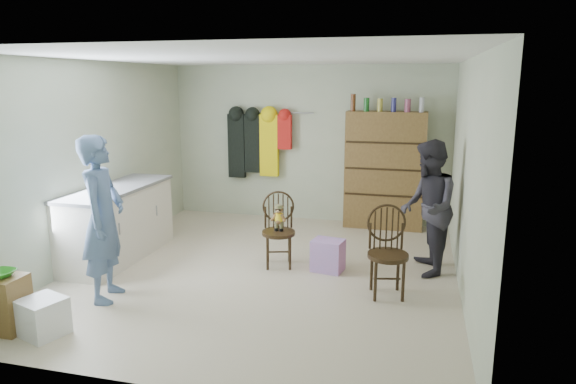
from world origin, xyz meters
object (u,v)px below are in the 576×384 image
(counter, at_px, (118,223))
(chair_front, at_px, (279,225))
(chair_far, at_px, (387,248))
(dresser, at_px, (385,170))

(counter, xyz_separation_m, chair_front, (2.06, 0.26, 0.05))
(chair_front, xyz_separation_m, chair_far, (1.36, -0.58, 0.00))
(counter, relative_size, chair_front, 2.03)
(dresser, bearing_deg, chair_front, -119.19)
(chair_front, bearing_deg, chair_far, -39.06)
(counter, relative_size, dresser, 0.90)
(counter, xyz_separation_m, chair_far, (3.42, -0.31, 0.05))
(chair_front, height_order, dresser, dresser)
(counter, xyz_separation_m, dresser, (3.20, 2.30, 0.44))
(counter, height_order, chair_front, counter)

